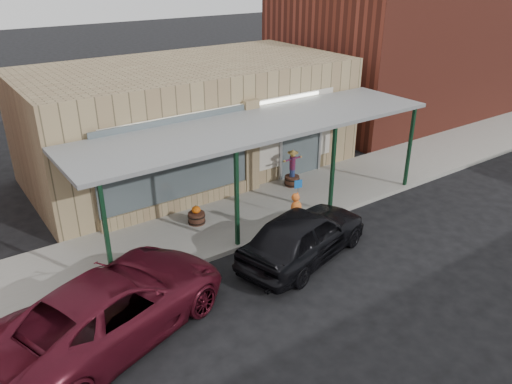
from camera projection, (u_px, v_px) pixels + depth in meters
ground at (334, 262)px, 13.84m from camera, size 120.00×120.00×0.00m
sidewalk at (259, 211)px, 16.47m from camera, size 40.00×3.20×0.15m
storefront at (190, 119)px, 19.00m from camera, size 12.00×6.25×4.20m
awning at (260, 126)px, 15.20m from camera, size 12.00×3.00×3.04m
block_buildings_near at (219, 65)px, 20.11m from camera, size 61.00×8.00×8.00m
barrel_scarecrow at (292, 173)px, 18.00m from camera, size 0.82×0.66×1.37m
barrel_pumpkin at (196, 217)px, 15.49m from camera, size 0.66×0.66×0.62m
handicap_sign at (298, 194)px, 15.59m from camera, size 0.26×0.07×1.29m
parked_sedan at (304, 234)px, 13.74m from camera, size 4.69×2.84×1.57m
car_maroon at (114, 306)px, 10.88m from camera, size 6.01×4.20×1.52m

